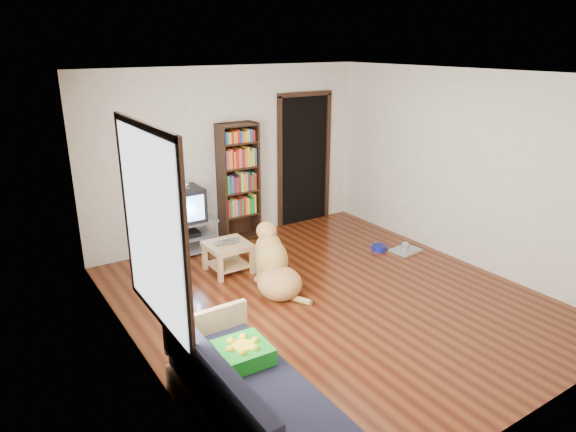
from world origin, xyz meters
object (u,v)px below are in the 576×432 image
crt_tv (182,204)px  sofa (249,402)px  bookshelf (238,176)px  tv_stand (185,236)px  dog (274,267)px  laptop (229,243)px  grey_rag (406,250)px  dog_bowl (379,248)px  green_cushion (243,353)px  coffee_table (228,252)px

crt_tv → sofa: 3.81m
bookshelf → tv_stand: bearing=-174.4°
tv_stand → dog: dog is taller
tv_stand → bookshelf: (0.95, 0.09, 0.73)m
laptop → grey_rag: 2.64m
laptop → crt_tv: size_ratio=0.60×
grey_rag → bookshelf: size_ratio=0.22×
dog_bowl → dog: bearing=-172.8°
green_cushion → grey_rag: bearing=26.6°
green_cushion → crt_tv: crt_tv is taller
green_cushion → coffee_table: size_ratio=0.75×
bookshelf → coffee_table: bearing=-125.6°
crt_tv → dog: (0.46, -1.73, -0.43)m
crt_tv → coffee_table: (0.25, -0.91, -0.46)m
tv_stand → coffee_table: bearing=-74.6°
sofa → dog: bearing=53.3°
dog_bowl → laptop: bearing=166.3°
dog_bowl → sofa: bearing=-147.4°
crt_tv → coffee_table: 1.05m
grey_rag → bookshelf: bookshelf is taller
coffee_table → dog: (0.22, -0.81, 0.03)m
dog_bowl → green_cushion: bearing=-150.4°
bookshelf → dog: 1.99m
green_cushion → laptop: 2.64m
dog_bowl → grey_rag: (0.30, -0.25, -0.03)m
coffee_table → dog: bearing=-75.1°
laptop → green_cushion: bearing=-109.8°
green_cushion → grey_rag: 3.96m
bookshelf → dog: (-0.49, -1.80, -0.69)m
grey_rag → crt_tv: 3.31m
crt_tv → grey_rag: bearing=-32.3°
green_cushion → crt_tv: size_ratio=0.71×
green_cushion → tv_stand: size_ratio=0.46×
sofa → bookshelf: bearing=62.7°
bookshelf → crt_tv: bearing=-175.7°
laptop → tv_stand: 0.96m
laptop → coffee_table: laptop is taller
green_cushion → coffee_table: bearing=68.0°
dog_bowl → crt_tv: bearing=148.7°
laptop → sofa: (-1.22, -2.71, -0.15)m
tv_stand → dog: 1.77m
green_cushion → tv_stand: (0.85, 3.32, -0.22)m
grey_rag → dog: (-2.27, -0.00, 0.30)m
tv_stand → dog: (0.46, -1.71, 0.04)m
coffee_table → tv_stand: bearing=105.4°
grey_rag → crt_tv: bearing=147.7°
laptop → crt_tv: crt_tv is taller
crt_tv → green_cushion: bearing=-104.3°
dog_bowl → grey_rag: 0.39m
coffee_table → dog: size_ratio=0.52×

